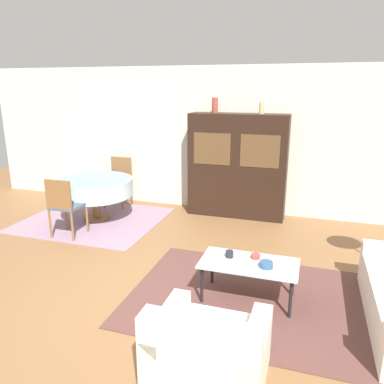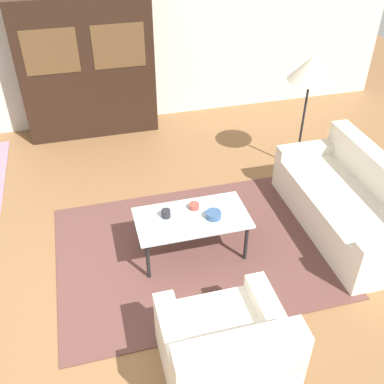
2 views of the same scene
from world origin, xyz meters
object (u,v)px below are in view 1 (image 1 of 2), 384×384
(dining_chair_near, at_px, (64,204))
(dining_chair_far, at_px, (119,178))
(coffee_table, at_px, (249,266))
(dining_table, at_px, (95,187))
(display_cabinet, at_px, (237,166))
(bowl_small, at_px, (256,256))
(bowl, at_px, (266,265))
(vase_tall, at_px, (215,105))
(vase_short, at_px, (262,108))
(armchair, at_px, (208,353))

(dining_chair_near, height_order, dining_chair_far, same)
(coffee_table, xyz_separation_m, dining_chair_near, (-3.06, 0.92, 0.15))
(dining_table, height_order, dining_chair_far, dining_chair_far)
(display_cabinet, distance_m, bowl_small, 2.84)
(display_cabinet, xyz_separation_m, dining_table, (-2.36, -1.01, -0.34))
(dining_table, xyz_separation_m, bowl, (3.26, -1.87, -0.11))
(dining_chair_near, xyz_separation_m, bowl, (3.26, -0.98, -0.08))
(display_cabinet, relative_size, vase_tall, 7.01)
(dining_table, distance_m, vase_short, 3.23)
(armchair, bearing_deg, dining_chair_near, 142.68)
(dining_chair_near, bearing_deg, dining_table, 90.00)
(armchair, distance_m, coffee_table, 1.35)
(dining_table, bearing_deg, coffee_table, -30.65)
(armchair, xyz_separation_m, vase_tall, (-1.05, 4.16, 1.72))
(armchair, xyz_separation_m, display_cabinet, (-0.61, 4.16, 0.65))
(vase_tall, bearing_deg, armchair, -75.88)
(display_cabinet, height_order, bowl_small, display_cabinet)
(bowl_small, relative_size, vase_short, 0.52)
(dining_chair_far, relative_size, bowl_small, 9.35)
(display_cabinet, relative_size, dining_chair_far, 1.95)
(vase_short, bearing_deg, bowl_small, -82.19)
(dining_chair_far, bearing_deg, dining_chair_near, 90.00)
(bowl_small, bearing_deg, armchair, -95.82)
(vase_tall, bearing_deg, coffee_table, -67.96)
(dining_table, xyz_separation_m, dining_chair_near, (-0.00, -0.89, -0.04))
(coffee_table, height_order, dining_chair_far, dining_chair_far)
(display_cabinet, bearing_deg, dining_chair_near, -141.20)
(display_cabinet, bearing_deg, armchair, -81.69)
(coffee_table, relative_size, bowl_small, 10.46)
(vase_tall, xyz_separation_m, vase_short, (0.83, -0.00, -0.04))
(bowl, relative_size, vase_short, 0.75)
(bowl, xyz_separation_m, vase_tall, (-1.34, 2.88, 1.52))
(vase_short, bearing_deg, dining_chair_near, -145.35)
(dining_chair_far, bearing_deg, dining_table, 90.00)
(armchair, xyz_separation_m, coffee_table, (0.10, 1.34, 0.13))
(bowl, height_order, vase_short, vase_short)
(bowl_small, distance_m, vase_short, 3.10)
(bowl, height_order, vase_tall, vase_tall)
(dining_table, xyz_separation_m, vase_short, (2.75, 1.01, 1.37))
(coffee_table, height_order, bowl, bowl)
(coffee_table, bearing_deg, vase_tall, 112.04)
(armchair, height_order, bowl, armchair)
(dining_chair_near, bearing_deg, display_cabinet, 38.80)
(dining_chair_near, height_order, vase_short, vase_short)
(dining_chair_far, relative_size, vase_tall, 3.59)
(armchair, height_order, coffee_table, armchair)
(dining_chair_near, distance_m, bowl, 3.40)
(dining_chair_near, relative_size, bowl_small, 9.35)
(dining_chair_far, height_order, vase_tall, vase_tall)
(display_cabinet, height_order, dining_chair_near, display_cabinet)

